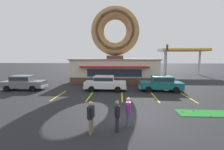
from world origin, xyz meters
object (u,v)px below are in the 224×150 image
pedestrian_leather_jacket_man (117,114)px  car_grey (24,82)px  pedestrian_blue_sweater_man (91,116)px  trash_bin (155,81)px  pedestrian_hooded_kid (128,111)px  golf_ball (197,111)px  car_teal (161,83)px  traffic_light_pole (167,57)px  car_white (105,83)px

pedestrian_leather_jacket_man → car_grey: bearing=140.0°
pedestrian_blue_sweater_man → trash_bin: 14.55m
car_grey → pedestrian_hooded_kid: size_ratio=2.96×
golf_ball → car_teal: 6.27m
pedestrian_leather_jacket_man → trash_bin: bearing=69.3°
pedestrian_hooded_kid → pedestrian_leather_jacket_man: bearing=-141.2°
pedestrian_blue_sweater_man → trash_bin: bearing=65.2°
car_teal → trash_bin: 3.91m
pedestrian_leather_jacket_man → traffic_light_pole: 21.02m
car_grey → trash_bin: (15.40, 4.05, -0.37)m
pedestrian_leather_jacket_man → traffic_light_pole: size_ratio=0.27×
traffic_light_pole → golf_ball: bearing=-100.0°
golf_ball → pedestrian_hooded_kid: pedestrian_hooded_kid is taller
pedestrian_hooded_kid → traffic_light_pole: size_ratio=0.27×
pedestrian_leather_jacket_man → golf_ball: bearing=28.4°
pedestrian_blue_sweater_man → pedestrian_leather_jacket_man: (1.23, 0.32, -0.03)m
car_white → trash_bin: (6.35, 3.91, -0.37)m
trash_bin → car_white: bearing=-148.4°
car_teal → pedestrian_hooded_kid: car_teal is taller
golf_ball → pedestrian_blue_sweater_man: (-6.48, -3.16, 0.82)m
golf_ball → traffic_light_pole: bearing=80.0°
trash_bin → golf_ball: bearing=-87.8°
car_teal → pedestrian_leather_jacket_man: size_ratio=3.00×
car_grey → pedestrian_leather_jacket_man: size_ratio=3.01×
car_teal → pedestrian_leather_jacket_man: car_teal is taller
pedestrian_blue_sweater_man → pedestrian_hooded_kid: (1.80, 0.78, -0.01)m
trash_bin → car_teal: bearing=-94.8°
golf_ball → pedestrian_leather_jacket_man: bearing=-151.6°
golf_ball → traffic_light_pole: (2.87, 16.33, 3.66)m
car_grey → pedestrian_blue_sweater_man: size_ratio=2.92×
car_grey → traffic_light_pole: (18.66, 10.34, 2.84)m
car_teal → trash_bin: size_ratio=4.74×
car_white → traffic_light_pole: 14.29m
golf_ball → trash_bin: 10.07m
pedestrian_hooded_kid → traffic_light_pole: bearing=68.0°
golf_ball → trash_bin: size_ratio=0.04×
car_teal → traffic_light_pole: (3.58, 10.16, 2.84)m
car_grey → pedestrian_hooded_kid: car_grey is taller
car_white → traffic_light_pole: (9.61, 10.19, 2.84)m
golf_ball → car_grey: 16.90m
traffic_light_pole → pedestrian_leather_jacket_man: bearing=-113.0°
pedestrian_blue_sweater_man → golf_ball: bearing=26.0°
golf_ball → pedestrian_hooded_kid: (-4.68, -2.38, 0.81)m
car_teal → traffic_light_pole: traffic_light_pole is taller
car_grey → traffic_light_pole: traffic_light_pole is taller
car_teal → pedestrian_leather_jacket_man: bearing=-116.7°
car_grey → pedestrian_leather_jacket_man: car_grey is taller
car_teal → pedestrian_leather_jacket_man: (-4.54, -9.01, -0.03)m
car_teal → pedestrian_hooded_kid: (-3.97, -8.55, -0.01)m
pedestrian_hooded_kid → trash_bin: pedestrian_hooded_kid is taller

